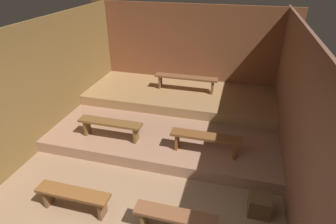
# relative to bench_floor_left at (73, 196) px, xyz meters

# --- Properties ---
(ground) EXTENTS (5.64, 6.18, 0.08)m
(ground) POSITION_rel_bench_floor_left_xyz_m (0.82, 2.13, -0.34)
(ground) COLOR #957254
(wall_back) EXTENTS (5.64, 0.06, 2.55)m
(wall_back) POSITION_rel_bench_floor_left_xyz_m (0.82, 4.85, 0.97)
(wall_back) COLOR brown
(wall_back) RESTS_ON ground
(wall_left) EXTENTS (0.06, 6.18, 2.55)m
(wall_left) POSITION_rel_bench_floor_left_xyz_m (-1.63, 2.13, 0.97)
(wall_left) COLOR brown
(wall_left) RESTS_ON ground
(wall_right) EXTENTS (0.06, 6.18, 2.55)m
(wall_right) POSITION_rel_bench_floor_left_xyz_m (3.27, 2.13, 0.97)
(wall_right) COLOR brown
(wall_right) RESTS_ON ground
(platform_lower) EXTENTS (4.84, 3.65, 0.24)m
(platform_lower) POSITION_rel_bench_floor_left_xyz_m (0.82, 3.00, -0.18)
(platform_lower) COLOR #9E7258
(platform_lower) RESTS_ON ground
(platform_middle) EXTENTS (4.84, 1.90, 0.24)m
(platform_middle) POSITION_rel_bench_floor_left_xyz_m (0.82, 3.87, 0.06)
(platform_middle) COLOR #A1774C
(platform_middle) RESTS_ON platform_lower
(bench_floor_left) EXTENTS (1.20, 0.26, 0.39)m
(bench_floor_left) POSITION_rel_bench_floor_left_xyz_m (0.00, 0.00, 0.00)
(bench_floor_left) COLOR brown
(bench_floor_left) RESTS_ON ground
(bench_floor_right) EXTENTS (1.20, 0.26, 0.39)m
(bench_floor_right) POSITION_rel_bench_floor_left_xyz_m (1.64, 0.00, 0.00)
(bench_floor_right) COLOR brown
(bench_floor_right) RESTS_ON ground
(bench_lower_left) EXTENTS (1.35, 0.26, 0.39)m
(bench_lower_left) POSITION_rel_bench_floor_left_xyz_m (-0.17, 1.74, 0.25)
(bench_lower_left) COLOR brown
(bench_lower_left) RESTS_ON platform_lower
(bench_lower_right) EXTENTS (1.35, 0.26, 0.39)m
(bench_lower_right) POSITION_rel_bench_floor_left_xyz_m (1.80, 1.74, 0.25)
(bench_lower_right) COLOR brown
(bench_lower_right) RESTS_ON platform_lower
(bench_middle_center) EXTENTS (1.64, 0.26, 0.39)m
(bench_middle_center) POSITION_rel_bench_floor_left_xyz_m (0.94, 3.99, 0.50)
(bench_middle_center) COLOR brown
(bench_middle_center) RESTS_ON platform_middle
(wooden_crate_floor) EXTENTS (0.33, 0.33, 0.33)m
(wooden_crate_floor) POSITION_rel_bench_floor_left_xyz_m (2.82, 0.70, -0.14)
(wooden_crate_floor) COLOR brown
(wooden_crate_floor) RESTS_ON ground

